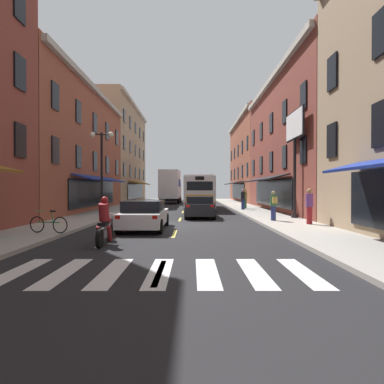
{
  "coord_description": "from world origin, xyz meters",
  "views": [
    {
      "loc": [
        0.75,
        -17.6,
        1.93
      ],
      "look_at": [
        0.84,
        10.25,
        1.64
      ],
      "focal_mm": 30.91,
      "sensor_mm": 36.0,
      "label": 1
    }
  ],
  "objects": [
    {
      "name": "lane_centre_dashes",
      "position": [
        0.0,
        -0.25,
        0.0
      ],
      "size": [
        0.14,
        73.9,
        0.01
      ],
      "color": "#DBCC4C",
      "rests_on": "ground"
    },
    {
      "name": "street_lamp_twin",
      "position": [
        -4.65,
        2.15,
        3.02
      ],
      "size": [
        1.42,
        0.32,
        5.19
      ],
      "color": "black",
      "rests_on": "sidewalk_left"
    },
    {
      "name": "sedan_mid",
      "position": [
        -1.48,
        -2.12,
        0.7
      ],
      "size": [
        2.03,
        4.49,
        1.37
      ],
      "color": "silver",
      "rests_on": "ground"
    },
    {
      "name": "box_truck",
      "position": [
        -2.02,
        24.91,
        2.14
      ],
      "size": [
        2.62,
        6.87,
        4.22
      ],
      "color": "#B21E19",
      "rests_on": "ground"
    },
    {
      "name": "bicycle_near",
      "position": [
        -5.04,
        -4.3,
        0.5
      ],
      "size": [
        1.68,
        0.54,
        0.91
      ],
      "color": "black",
      "rests_on": "sidewalk_left"
    },
    {
      "name": "billboard_sign",
      "position": [
        7.05,
        2.64,
        5.2
      ],
      "size": [
        0.4,
        3.28,
        6.56
      ],
      "color": "black",
      "rests_on": "sidewalk_right"
    },
    {
      "name": "crosswalk_near",
      "position": [
        0.0,
        -10.0,
        0.0
      ],
      "size": [
        7.1,
        2.8,
        0.01
      ],
      "color": "silver",
      "rests_on": "ground"
    },
    {
      "name": "sedan_far",
      "position": [
        -2.27,
        33.91,
        0.7
      ],
      "size": [
        2.02,
        4.33,
        1.36
      ],
      "color": "#144723",
      "rests_on": "ground"
    },
    {
      "name": "pedestrian_mid",
      "position": [
        5.54,
        12.16,
        1.05
      ],
      "size": [
        0.36,
        0.36,
        1.77
      ],
      "rotation": [
        0.0,
        0.0,
        2.19
      ],
      "color": "#33663F",
      "rests_on": "sidewalk_right"
    },
    {
      "name": "motorcycle_rider",
      "position": [
        -2.25,
        -6.25,
        0.71
      ],
      "size": [
        0.62,
        2.07,
        1.66
      ],
      "color": "black",
      "rests_on": "ground"
    },
    {
      "name": "ground_plane",
      "position": [
        0.0,
        0.0,
        -0.05
      ],
      "size": [
        34.8,
        80.0,
        0.1
      ],
      "primitive_type": "cube",
      "color": "black"
    },
    {
      "name": "pedestrian_near",
      "position": [
        5.32,
        0.87,
        1.02
      ],
      "size": [
        0.36,
        0.51,
        1.66
      ],
      "rotation": [
        0.0,
        0.0,
        0.07
      ],
      "color": "navy",
      "rests_on": "sidewalk_right"
    },
    {
      "name": "pedestrian_rear",
      "position": [
        5.1,
        10.54,
        1.04
      ],
      "size": [
        0.36,
        0.36,
        1.75
      ],
      "rotation": [
        0.0,
        0.0,
        5.07
      ],
      "color": "navy",
      "rests_on": "sidewalk_right"
    },
    {
      "name": "pedestrian_far",
      "position": [
        6.66,
        -1.01,
        1.07
      ],
      "size": [
        0.36,
        0.36,
        1.79
      ],
      "rotation": [
        0.0,
        0.0,
        4.38
      ],
      "color": "maroon",
      "rests_on": "sidewalk_right"
    },
    {
      "name": "sidewalk_left",
      "position": [
        -5.9,
        0.0,
        0.07
      ],
      "size": [
        3.0,
        80.0,
        0.14
      ],
      "primitive_type": "cube",
      "color": "#A39E93",
      "rests_on": "ground"
    },
    {
      "name": "transit_bus",
      "position": [
        1.42,
        13.99,
        1.63
      ],
      "size": [
        2.73,
        11.31,
        3.1
      ],
      "color": "white",
      "rests_on": "ground"
    },
    {
      "name": "sedan_near",
      "position": [
        1.26,
        4.35,
        0.72
      ],
      "size": [
        1.97,
        4.63,
        1.41
      ],
      "color": "black",
      "rests_on": "ground"
    },
    {
      "name": "sidewalk_right",
      "position": [
        5.9,
        0.0,
        0.07
      ],
      "size": [
        3.0,
        80.0,
        0.14
      ],
      "primitive_type": "cube",
      "color": "#A39E93",
      "rests_on": "ground"
    }
  ]
}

